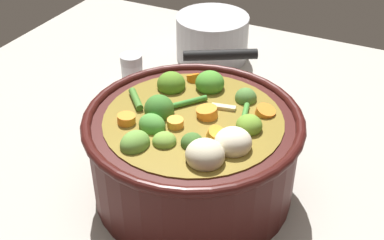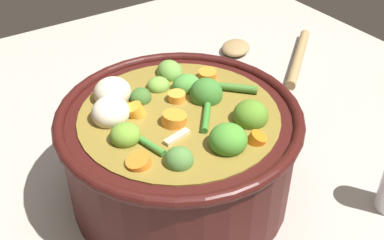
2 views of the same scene
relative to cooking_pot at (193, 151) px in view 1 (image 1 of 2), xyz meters
name	(u,v)px [view 1 (image 1 of 2)]	position (x,y,z in m)	size (l,w,h in m)	color
ground_plane	(193,189)	(0.00, 0.00, -0.07)	(1.10, 1.10, 0.00)	#9E998E
cooking_pot	(193,151)	(0.00, 0.00, 0.00)	(0.28, 0.28, 0.14)	#38110F
salt_shaker	(133,77)	(0.16, 0.20, -0.02)	(0.04, 0.04, 0.08)	silver
small_saucepan	(212,38)	(0.36, 0.13, -0.02)	(0.23, 0.20, 0.09)	#ADADB2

